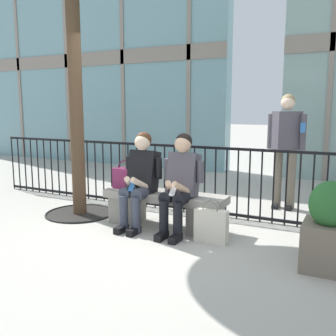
# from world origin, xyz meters

# --- Properties ---
(ground_plane) EXTENTS (60.00, 60.00, 0.00)m
(ground_plane) POSITION_xyz_m (0.00, 0.00, 0.00)
(ground_plane) COLOR #B2ADA3
(stone_bench) EXTENTS (1.60, 0.44, 0.45)m
(stone_bench) POSITION_xyz_m (0.00, 0.00, 0.27)
(stone_bench) COLOR gray
(stone_bench) RESTS_ON ground
(seated_person_with_phone) EXTENTS (0.52, 0.66, 1.21)m
(seated_person_with_phone) POSITION_xyz_m (-0.28, -0.13, 0.65)
(seated_person_with_phone) COLOR #383D4C
(seated_person_with_phone) RESTS_ON ground
(seated_person_companion) EXTENTS (0.52, 0.66, 1.21)m
(seated_person_companion) POSITION_xyz_m (0.28, -0.13, 0.65)
(seated_person_companion) COLOR black
(seated_person_companion) RESTS_ON ground
(handbag_on_bench) EXTENTS (0.31, 0.16, 0.38)m
(handbag_on_bench) POSITION_xyz_m (-0.58, -0.01, 0.59)
(handbag_on_bench) COLOR #7A234C
(handbag_on_bench) RESTS_ON stone_bench
(shopping_bag) EXTENTS (0.38, 0.13, 0.49)m
(shopping_bag) POSITION_xyz_m (0.73, -0.26, 0.20)
(shopping_bag) COLOR beige
(shopping_bag) RESTS_ON ground
(bystander_at_railing) EXTENTS (0.55, 0.41, 1.71)m
(bystander_at_railing) POSITION_xyz_m (1.19, 1.63, 1.00)
(bystander_at_railing) COLOR #6B6051
(bystander_at_railing) RESTS_ON ground
(plaza_railing) EXTENTS (7.23, 0.04, 0.98)m
(plaza_railing) POSITION_xyz_m (0.00, 0.77, 0.50)
(plaza_railing) COLOR black
(plaza_railing) RESTS_ON ground
(planter) EXTENTS (0.45, 0.45, 0.85)m
(planter) POSITION_xyz_m (1.96, -0.46, 0.39)
(planter) COLOR #726656
(planter) RESTS_ON ground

